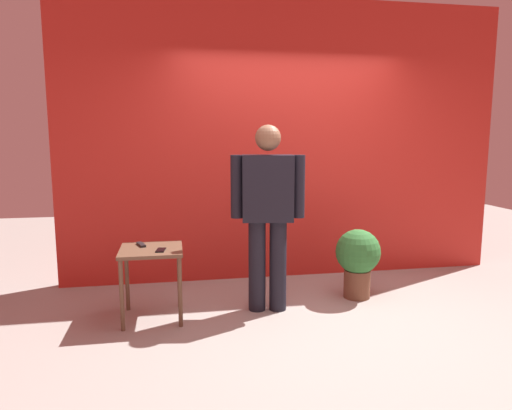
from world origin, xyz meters
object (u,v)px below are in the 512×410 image
(potted_plant, at_px, (358,257))
(cell_phone, at_px, (161,250))
(tv_remote, at_px, (141,245))
(side_table, at_px, (151,259))
(standing_person, at_px, (268,209))

(potted_plant, bearing_deg, cell_phone, -171.67)
(potted_plant, bearing_deg, tv_remote, -178.32)
(tv_remote, relative_size, potted_plant, 0.25)
(side_table, bearing_deg, tv_remote, 127.57)
(side_table, xyz_separation_m, cell_phone, (0.08, -0.10, 0.10))
(cell_phone, xyz_separation_m, tv_remote, (-0.18, 0.22, 0.01))
(standing_person, bearing_deg, potted_plant, 9.76)
(cell_phone, relative_size, tv_remote, 0.85)
(cell_phone, xyz_separation_m, potted_plant, (1.89, 0.28, -0.23))
(side_table, relative_size, tv_remote, 3.70)
(side_table, height_order, cell_phone, cell_phone)
(standing_person, relative_size, side_table, 2.69)
(cell_phone, height_order, tv_remote, tv_remote)
(potted_plant, bearing_deg, side_table, -174.84)
(standing_person, height_order, tv_remote, standing_person)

